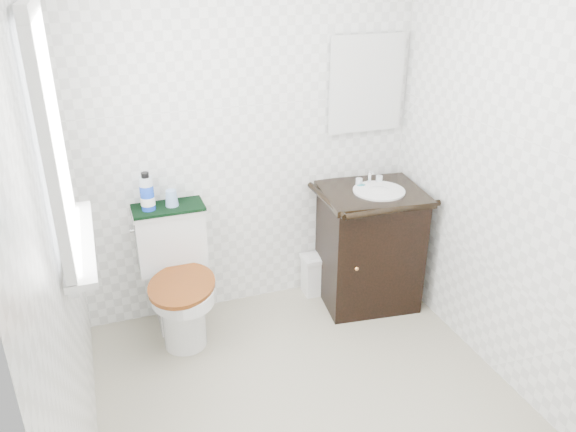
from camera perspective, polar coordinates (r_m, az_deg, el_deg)
floor at (r=3.14m, az=3.01°, el=-19.34°), size 2.40×2.40×0.00m
wall_back at (r=3.54m, az=-4.09°, el=8.47°), size 2.40×0.00×2.40m
wall_front at (r=1.60m, az=21.35°, el=-15.33°), size 2.40×0.00×2.40m
wall_left at (r=2.30m, az=-22.49°, el=-2.64°), size 0.00×2.40×2.40m
wall_right at (r=3.05m, az=23.05°, el=3.84°), size 0.00×2.40×2.40m
window at (r=2.41m, az=-23.03°, el=7.49°), size 0.02×0.70×0.90m
mirror at (r=3.74m, az=7.93°, el=13.14°), size 0.50×0.02×0.60m
toilet at (r=3.57m, az=-11.14°, el=-6.69°), size 0.50×0.68×0.81m
vanity at (r=3.83m, az=8.25°, el=-2.84°), size 0.71×0.63×0.92m
trash_bin at (r=4.00m, az=2.87°, el=-5.88°), size 0.21×0.17×0.29m
towel at (r=3.46m, az=-12.10°, el=0.85°), size 0.43×0.22×0.02m
mouthwash_bottle at (r=3.40m, az=-14.14°, el=2.29°), size 0.08×0.08×0.23m
cup at (r=3.44m, az=-11.75°, el=1.80°), size 0.08×0.08×0.10m
soap_bar at (r=3.71m, az=7.45°, el=3.11°), size 0.07×0.05×0.02m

